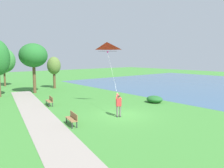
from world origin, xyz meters
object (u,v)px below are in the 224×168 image
flying_kite (107,48)px  tree_lakeside_near (33,56)px  person_kite_flyer (119,104)px  tree_horizon_far (54,66)px  park_bench_far_walkway (50,100)px  park_bench_near_walkway (72,118)px  tree_behind_path (4,60)px  lakeside_shrub (155,99)px

flying_kite → tree_lakeside_near: 12.65m
person_kite_flyer → tree_lakeside_near: tree_lakeside_near is taller
tree_lakeside_near → tree_horizon_far: 4.80m
park_bench_far_walkway → tree_lakeside_near: bearing=79.0°
park_bench_near_walkway → tree_behind_path: size_ratio=0.25×
park_bench_far_walkway → flying_kite: bearing=-45.9°
person_kite_flyer → park_bench_far_walkway: person_kite_flyer is taller
park_bench_near_walkway → tree_horizon_far: (6.92, 17.63, 2.85)m
park_bench_far_walkway → lakeside_shrub: size_ratio=0.90×
tree_behind_path → lakeside_shrub: tree_behind_path is taller
park_bench_near_walkway → flying_kite: bearing=27.9°
park_bench_near_walkway → park_bench_far_walkway: (1.41, 6.86, 0.00)m
person_kite_flyer → park_bench_far_walkway: bearing=108.9°
park_bench_near_walkway → tree_lakeside_near: tree_lakeside_near is taller
park_bench_far_walkway → tree_lakeside_near: (1.62, 8.39, 4.36)m
person_kite_flyer → tree_horizon_far: 18.44m
person_kite_flyer → lakeside_shrub: (6.45, 1.66, -0.69)m
tree_lakeside_near → flying_kite: bearing=-79.6°
park_bench_near_walkway → tree_lakeside_near: (3.04, 15.24, 4.36)m
flying_kite → lakeside_shrub: size_ratio=2.41×
flying_kite → park_bench_far_walkway: bearing=134.1°
tree_lakeside_near → tree_behind_path: size_ratio=1.05×
park_bench_near_walkway → tree_horizon_far: tree_horizon_far is taller
person_kite_flyer → park_bench_far_walkway: 7.71m
lakeside_shrub → flying_kite: bearing=162.5°
park_bench_far_walkway → tree_behind_path: size_ratio=0.25×
person_kite_flyer → tree_lakeside_near: (-0.87, 15.66, 3.83)m
tree_horizon_far → park_bench_near_walkway: bearing=-111.4°
park_bench_near_walkway → tree_behind_path: bearing=86.0°
lakeside_shrub → tree_lakeside_near: bearing=117.6°
flying_kite → tree_horizon_far: (1.60, 14.81, -2.15)m
park_bench_far_walkway → person_kite_flyer: bearing=-71.1°
park_bench_near_walkway → tree_lakeside_near: 16.14m
flying_kite → tree_lakeside_near: bearing=100.4°
tree_horizon_far → lakeside_shrub: tree_horizon_far is taller
tree_horizon_far → tree_behind_path: tree_behind_path is taller
park_bench_far_walkway → lakeside_shrub: (8.94, -5.62, -0.16)m
park_bench_far_walkway → tree_behind_path: tree_behind_path is taller
tree_horizon_far → tree_behind_path: 8.92m
park_bench_near_walkway → park_bench_far_walkway: bearing=78.4°
park_bench_near_walkway → lakeside_shrub: bearing=6.8°
park_bench_far_walkway → park_bench_near_walkway: bearing=-101.6°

